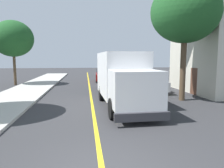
{
  "coord_description": "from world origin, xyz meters",
  "views": [
    {
      "loc": [
        -0.39,
        -5.13,
        2.84
      ],
      "look_at": [
        1.11,
        6.68,
        1.4
      ],
      "focal_mm": 33.88,
      "sensor_mm": 36.0,
      "label": 1
    }
  ],
  "objects_px": {
    "box_truck": "(123,77)",
    "parked_van_across": "(151,83)",
    "parked_car_mid": "(103,75)",
    "street_tree_far_side": "(185,12)",
    "parked_car_near": "(109,81)",
    "street_tree_down_block": "(13,39)",
    "stop_sign": "(141,70)"
  },
  "relations": [
    {
      "from": "box_truck",
      "to": "parked_van_across",
      "type": "height_order",
      "value": "box_truck"
    },
    {
      "from": "parked_car_mid",
      "to": "street_tree_far_side",
      "type": "distance_m",
      "value": 14.17
    },
    {
      "from": "parked_van_across",
      "to": "street_tree_down_block",
      "type": "height_order",
      "value": "street_tree_down_block"
    },
    {
      "from": "parked_car_mid",
      "to": "parked_car_near",
      "type": "bearing_deg",
      "value": -90.56
    },
    {
      "from": "parked_car_mid",
      "to": "street_tree_down_block",
      "type": "height_order",
      "value": "street_tree_down_block"
    },
    {
      "from": "parked_car_mid",
      "to": "street_tree_far_side",
      "type": "bearing_deg",
      "value": -70.81
    },
    {
      "from": "street_tree_far_side",
      "to": "box_truck",
      "type": "bearing_deg",
      "value": -163.1
    },
    {
      "from": "box_truck",
      "to": "stop_sign",
      "type": "bearing_deg",
      "value": 63.51
    },
    {
      "from": "parked_car_mid",
      "to": "street_tree_far_side",
      "type": "height_order",
      "value": "street_tree_far_side"
    },
    {
      "from": "parked_car_near",
      "to": "stop_sign",
      "type": "bearing_deg",
      "value": -34.0
    },
    {
      "from": "box_truck",
      "to": "parked_car_mid",
      "type": "xyz_separation_m",
      "value": [
        -0.02,
        13.82,
        -0.97
      ]
    },
    {
      "from": "parked_car_mid",
      "to": "parked_van_across",
      "type": "relative_size",
      "value": 1.01
    },
    {
      "from": "parked_van_across",
      "to": "stop_sign",
      "type": "relative_size",
      "value": 1.68
    },
    {
      "from": "parked_car_mid",
      "to": "box_truck",
      "type": "bearing_deg",
      "value": -89.91
    },
    {
      "from": "parked_car_near",
      "to": "street_tree_far_side",
      "type": "distance_m",
      "value": 8.48
    },
    {
      "from": "stop_sign",
      "to": "parked_car_mid",
      "type": "bearing_deg",
      "value": 105.06
    },
    {
      "from": "stop_sign",
      "to": "street_tree_down_block",
      "type": "height_order",
      "value": "street_tree_down_block"
    },
    {
      "from": "parked_car_near",
      "to": "street_tree_down_block",
      "type": "relative_size",
      "value": 0.65
    },
    {
      "from": "stop_sign",
      "to": "street_tree_down_block",
      "type": "xyz_separation_m",
      "value": [
        -12.08,
        6.65,
        3.04
      ]
    },
    {
      "from": "street_tree_down_block",
      "to": "parked_van_across",
      "type": "bearing_deg",
      "value": -25.64
    },
    {
      "from": "box_truck",
      "to": "parked_van_across",
      "type": "relative_size",
      "value": 1.63
    },
    {
      "from": "box_truck",
      "to": "parked_car_near",
      "type": "height_order",
      "value": "box_truck"
    },
    {
      "from": "box_truck",
      "to": "parked_car_near",
      "type": "xyz_separation_m",
      "value": [
        -0.09,
        6.5,
        -0.97
      ]
    },
    {
      "from": "parked_van_across",
      "to": "street_tree_down_block",
      "type": "xyz_separation_m",
      "value": [
        -13.07,
        6.27,
        4.1
      ]
    },
    {
      "from": "parked_car_mid",
      "to": "stop_sign",
      "type": "distance_m",
      "value": 9.38
    },
    {
      "from": "parked_car_near",
      "to": "parked_car_mid",
      "type": "height_order",
      "value": "same"
    },
    {
      "from": "parked_car_near",
      "to": "street_tree_down_block",
      "type": "height_order",
      "value": "street_tree_down_block"
    },
    {
      "from": "parked_van_across",
      "to": "street_tree_far_side",
      "type": "height_order",
      "value": "street_tree_far_side"
    },
    {
      "from": "box_truck",
      "to": "street_tree_far_side",
      "type": "relative_size",
      "value": 0.92
    },
    {
      "from": "parked_car_mid",
      "to": "street_tree_down_block",
      "type": "distance_m",
      "value": 10.75
    },
    {
      "from": "parked_car_mid",
      "to": "parked_van_across",
      "type": "height_order",
      "value": "same"
    },
    {
      "from": "parked_van_across",
      "to": "street_tree_down_block",
      "type": "distance_m",
      "value": 15.07
    }
  ]
}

